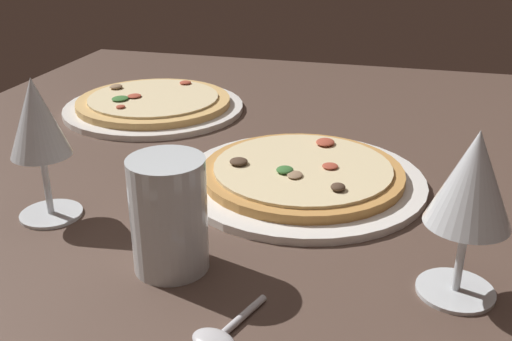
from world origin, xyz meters
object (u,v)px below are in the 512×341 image
(wine_glass_near, at_px, (472,185))
(pizza_side, at_px, (154,104))
(pizza_main, at_px, (302,176))
(spoon, at_px, (220,335))
(wine_glass_far, at_px, (37,124))
(water_glass, at_px, (169,219))

(wine_glass_near, bearing_deg, pizza_side, 48.83)
(pizza_main, distance_m, spoon, 0.33)
(wine_glass_far, relative_size, water_glass, 1.42)
(pizza_main, distance_m, pizza_side, 0.40)
(pizza_side, height_order, water_glass, water_glass)
(pizza_side, relative_size, wine_glass_near, 1.94)
(pizza_main, xyz_separation_m, spoon, (-0.33, 0.01, -0.01))
(pizza_main, height_order, water_glass, water_glass)
(pizza_side, distance_m, wine_glass_near, 0.68)
(wine_glass_far, bearing_deg, pizza_side, 6.49)
(wine_glass_far, xyz_separation_m, spoon, (-0.16, -0.26, -0.11))
(wine_glass_far, relative_size, wine_glass_near, 1.02)
(wine_glass_far, bearing_deg, spoon, -121.34)
(wine_glass_near, bearing_deg, wine_glass_far, 85.25)
(wine_glass_near, bearing_deg, water_glass, 95.53)
(pizza_main, height_order, wine_glass_near, wine_glass_near)
(water_glass, distance_m, spoon, 0.14)
(pizza_main, height_order, pizza_side, same)
(water_glass, relative_size, spoon, 1.29)
(pizza_side, xyz_separation_m, water_glass, (-0.47, -0.23, 0.04))
(pizza_main, bearing_deg, pizza_side, 53.08)
(wine_glass_near, relative_size, water_glass, 1.39)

